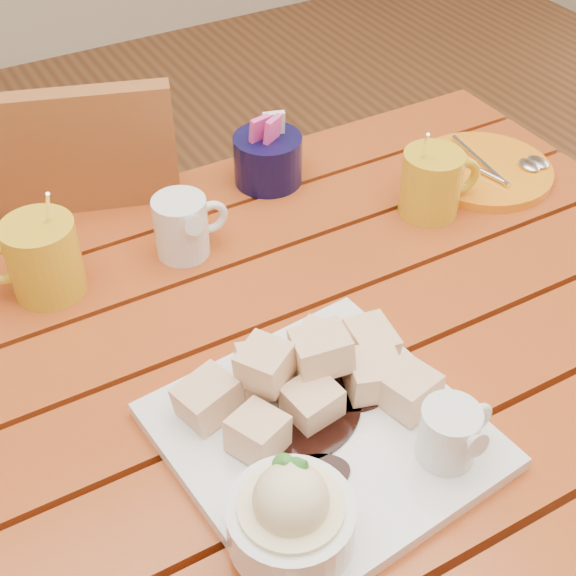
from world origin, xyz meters
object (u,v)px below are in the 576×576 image
coffee_mug_left (41,257)px  orange_saucer (485,170)px  dessert_plate (319,439)px  table (262,431)px  coffee_mug_right (433,182)px  chair_far (56,290)px

coffee_mug_left → orange_saucer: coffee_mug_left is taller
dessert_plate → coffee_mug_left: coffee_mug_left is taller
dessert_plate → table: bearing=86.8°
table → coffee_mug_left: size_ratio=8.39×
coffee_mug_right → dessert_plate: bearing=-132.7°
coffee_mug_right → chair_far: chair_far is taller
dessert_plate → chair_far: 0.71m
orange_saucer → coffee_mug_right: bearing=-165.2°
table → chair_far: 0.55m
coffee_mug_left → dessert_plate: bearing=-53.1°
chair_far → orange_saucer: bearing=167.5°
coffee_mug_right → orange_saucer: size_ratio=0.69×
dessert_plate → chair_far: (-0.10, 0.65, -0.27)m
orange_saucer → table: bearing=-159.0°
coffee_mug_left → chair_far: 0.40m
table → chair_far: chair_far is taller
table → dessert_plate: (-0.01, -0.13, 0.14)m
orange_saucer → chair_far: 0.71m
table → coffee_mug_left: (-0.16, 0.24, 0.16)m
coffee_mug_left → orange_saucer: 0.62m
orange_saucer → chair_far: chair_far is taller
table → chair_far: size_ratio=1.31×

